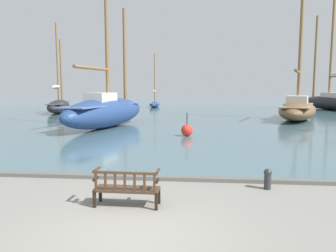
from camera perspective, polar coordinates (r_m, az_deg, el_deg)
ground_plane at (r=7.01m, az=-6.47°, el=-17.98°), size 160.00×160.00×0.00m
harbor_water at (r=50.33m, az=3.94°, el=3.44°), size 100.00×80.00×0.08m
quay_edge_kerb at (r=10.56m, az=-2.11°, el=-9.01°), size 40.00×0.30×0.12m
park_bench at (r=8.27m, az=-7.21°, el=-10.60°), size 1.61×0.55×0.92m
sailboat_outer_port at (r=47.91m, az=-2.34°, el=3.95°), size 1.81×5.40×7.72m
sailboat_mid_starboard at (r=31.10m, az=21.63°, el=2.98°), size 6.25×11.18×14.82m
sailboat_nearest_starboard at (r=39.10m, az=-18.49°, el=3.50°), size 4.28×9.11×9.96m
sailboat_outer_starboard at (r=23.93m, az=-10.66°, el=2.71°), size 4.84×10.82×12.08m
sailboat_distant_harbor at (r=46.95m, az=26.51°, el=4.26°), size 6.46×12.79×16.72m
mooring_bollard at (r=9.97m, az=16.97°, el=-8.60°), size 0.23×0.23×0.60m
channel_buoy at (r=19.21m, az=3.32°, el=-0.73°), size 0.69×0.69×1.39m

